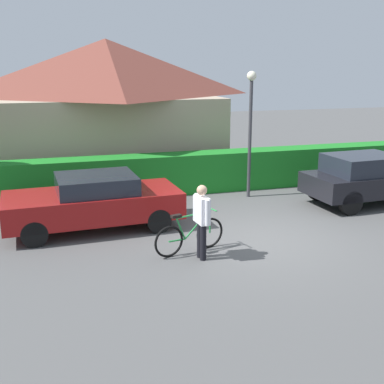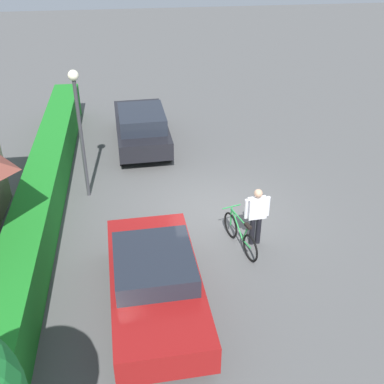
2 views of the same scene
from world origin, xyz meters
The scene contains 8 objects.
ground_plane centered at (0.00, 0.00, 0.00)m, with size 60.00×60.00×0.00m, color #515151.
hedge_row centered at (0.00, 4.70, 0.61)m, with size 15.73×0.90×1.22m, color #1B7922.
house_distant centered at (-2.14, 8.77, 2.46)m, with size 7.83×6.18×4.81m.
parked_car_near centered at (-3.43, 1.91, 0.70)m, with size 4.24×2.01×1.33m.
parked_car_far centered at (4.45, 1.90, 0.75)m, with size 4.15×1.90×1.44m.
bicycle centered at (-1.65, -0.27, 0.38)m, with size 1.65×0.64×0.91m.
person_rider centered at (-1.52, -0.68, 0.91)m, with size 0.24×0.64×1.57m.
street_lamp centered at (1.35, 3.59, 2.45)m, with size 0.28×0.28×3.72m.
Camera 1 is at (-4.42, -9.65, 3.88)m, focal length 45.65 mm.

